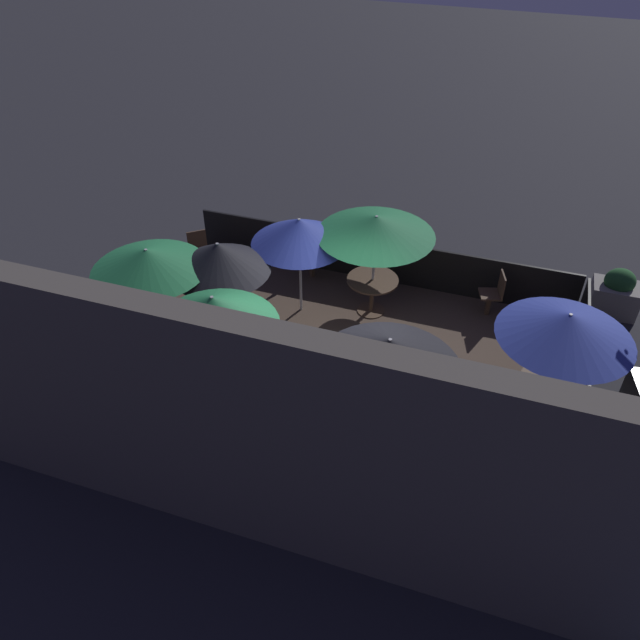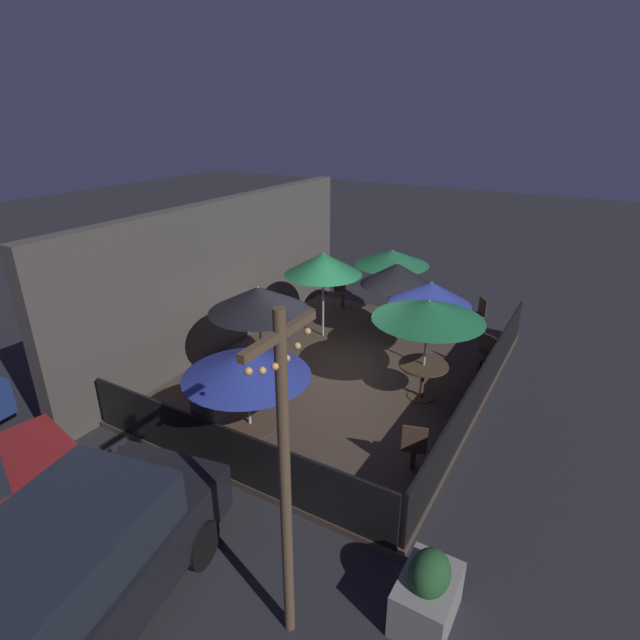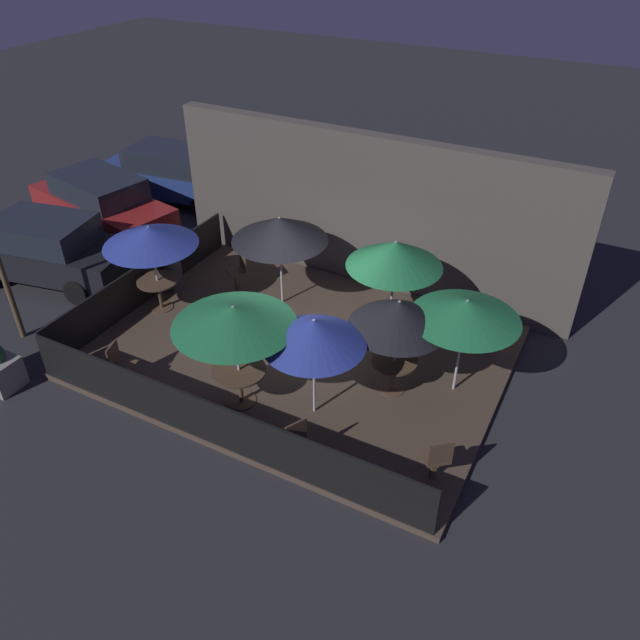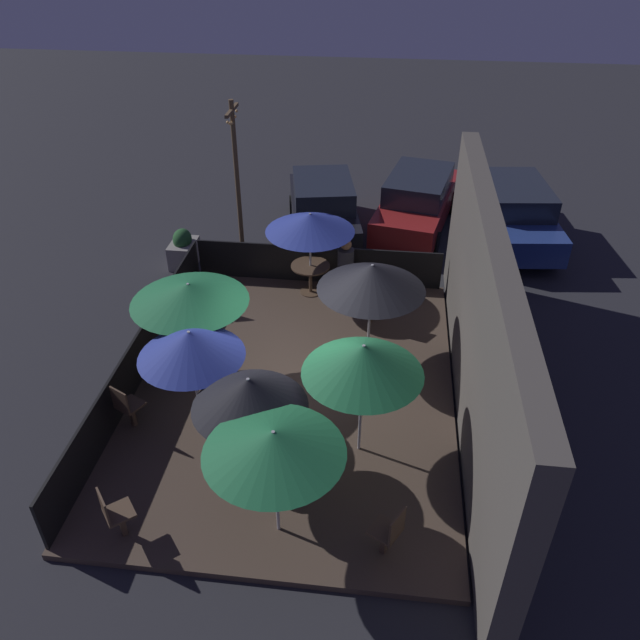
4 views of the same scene
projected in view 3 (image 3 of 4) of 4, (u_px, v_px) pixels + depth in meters
name	position (u px, v px, depth m)	size (l,w,h in m)	color
ground_plane	(299.00, 353.00, 13.00)	(60.00, 60.00, 0.00)	#26262B
patio_deck	(299.00, 351.00, 12.96)	(8.17, 6.10, 0.12)	#47382D
building_wall	(367.00, 212.00, 14.33)	(9.77, 0.36, 3.67)	#4C4742
fence_front	(211.00, 423.00, 10.48)	(7.97, 0.05, 0.95)	black
fence_side_left	(144.00, 282.00, 14.20)	(0.05, 5.90, 0.95)	black
patio_umbrella_0	(234.00, 316.00, 10.52)	(2.17, 2.17, 2.11)	#B2B2B7
patio_umbrella_1	(398.00, 314.00, 10.89)	(1.78, 1.78, 2.01)	#B2B2B7
patio_umbrella_2	(150.00, 236.00, 13.13)	(2.02, 2.02, 2.04)	#B2B2B7
patio_umbrella_3	(466.00, 310.00, 10.86)	(1.98, 1.98, 2.02)	#B2B2B7
patio_umbrella_4	(395.00, 254.00, 12.26)	(1.94, 1.94, 2.21)	#B2B2B7
patio_umbrella_5	(280.00, 229.00, 13.31)	(2.10, 2.10, 2.13)	#B2B2B7
patio_umbrella_6	(314.00, 332.00, 10.39)	(1.80, 1.80, 2.03)	#B2B2B7
dining_table_0	(239.00, 376.00, 11.27)	(0.99, 0.99, 0.75)	#4C3828
dining_table_1	(394.00, 367.00, 11.56)	(0.86, 0.86, 0.70)	#4C3828
dining_table_2	(158.00, 286.00, 13.85)	(0.91, 0.91, 0.73)	#4C3828
patio_chair_0	(239.00, 269.00, 14.56)	(0.56, 0.56, 0.95)	#4C3828
patio_chair_1	(121.00, 364.00, 11.71)	(0.50, 0.50, 0.93)	#4C3828
patio_chair_2	(493.00, 326.00, 12.69)	(0.55, 0.55, 0.94)	#4C3828
patio_chair_3	(437.00, 458.00, 9.77)	(0.56, 0.56, 0.95)	#4C3828
patio_chair_4	(292.00, 438.00, 10.13)	(0.54, 0.54, 0.94)	#4C3828
patron_0	(173.00, 267.00, 14.51)	(0.48, 0.48, 1.33)	#333338
parked_car_0	(47.00, 249.00, 14.97)	(4.37, 2.45, 1.62)	black
parked_car_1	(102.00, 203.00, 17.13)	(4.80, 2.61, 1.62)	maroon
parked_car_2	(173.00, 173.00, 18.87)	(4.72, 2.18, 1.62)	navy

